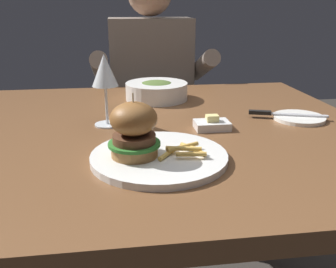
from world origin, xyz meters
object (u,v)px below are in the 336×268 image
object	(u,v)px
soup_bowl	(157,90)
bread_plate	(299,118)
wine_glass	(105,73)
butter_dish	(212,124)
diner_person	(152,111)
main_plate	(160,157)
table_knife	(280,114)
burger_sandwich	(134,130)

from	to	relation	value
soup_bowl	bread_plate	bearing A→B (deg)	-38.03
wine_glass	butter_dish	bearing A→B (deg)	-14.52
wine_glass	butter_dish	distance (m)	0.29
diner_person	butter_dish	bearing A→B (deg)	-84.69
butter_dish	diner_person	size ratio (longest dim) A/B	0.07
main_plate	table_knife	size ratio (longest dim) A/B	1.35
butter_dish	main_plate	bearing A→B (deg)	-130.30
burger_sandwich	soup_bowl	bearing A→B (deg)	78.94
main_plate	soup_bowl	xyz separation A→B (m)	(0.05, 0.50, 0.02)
bread_plate	table_knife	world-z (taller)	table_knife
burger_sandwich	soup_bowl	distance (m)	0.52
soup_bowl	butter_dish	bearing A→B (deg)	-72.39
wine_glass	soup_bowl	distance (m)	0.32
wine_glass	diner_person	distance (m)	0.83
burger_sandwich	wine_glass	bearing A→B (deg)	102.82
main_plate	butter_dish	world-z (taller)	butter_dish
burger_sandwich	diner_person	xyz separation A→B (m)	(0.13, 1.00, -0.24)
table_knife	butter_dish	distance (m)	0.22
bread_plate	butter_dish	distance (m)	0.26
soup_bowl	diner_person	xyz separation A→B (m)	(0.03, 0.49, -0.21)
bread_plate	diner_person	size ratio (longest dim) A/B	0.12
main_plate	wine_glass	world-z (taller)	wine_glass
wine_glass	table_knife	xyz separation A→B (m)	(0.47, -0.01, -0.12)
table_knife	diner_person	distance (m)	0.82
main_plate	table_knife	world-z (taller)	table_knife
burger_sandwich	diner_person	size ratio (longest dim) A/B	0.11
burger_sandwich	wine_glass	xyz separation A→B (m)	(-0.06, 0.25, 0.07)
butter_dish	soup_bowl	distance (m)	0.34
main_plate	diner_person	xyz separation A→B (m)	(0.08, 0.99, -0.18)
bread_plate	burger_sandwich	bearing A→B (deg)	-153.39
burger_sandwich	wine_glass	size ratio (longest dim) A/B	0.69
table_knife	bread_plate	bearing A→B (deg)	-17.81
burger_sandwich	bread_plate	xyz separation A→B (m)	(0.46, 0.23, -0.06)
butter_dish	soup_bowl	world-z (taller)	soup_bowl
main_plate	soup_bowl	size ratio (longest dim) A/B	1.36
wine_glass	soup_bowl	size ratio (longest dim) A/B	0.91
burger_sandwich	diner_person	bearing A→B (deg)	82.74
main_plate	diner_person	world-z (taller)	diner_person
bread_plate	table_knife	bearing A→B (deg)	162.19
butter_dish	burger_sandwich	bearing A→B (deg)	-137.95
butter_dish	bread_plate	bearing A→B (deg)	10.27
burger_sandwich	soup_bowl	world-z (taller)	burger_sandwich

